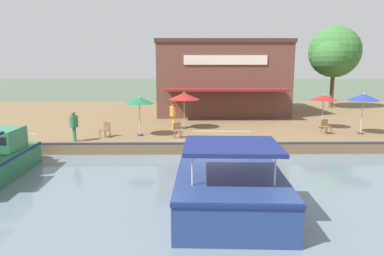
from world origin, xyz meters
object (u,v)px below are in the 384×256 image
cafe_chair_back_row_seat (106,129)px  tree_upstream_bank (334,53)px  cafe_chair_facing_river (325,126)px  person_near_entrance (174,112)px  patio_umbrella_back_row (184,96)px  patio_umbrella_mid_patio_right (139,100)px  patio_umbrella_by_entrance (324,98)px  motorboat_far_downstream (225,169)px  cafe_chair_mid_patio (177,129)px  tree_downstream_bank (225,69)px  waterfront_restaurant (220,77)px  person_mid_patio (74,123)px  patio_umbrella_far_corner (364,97)px

cafe_chair_back_row_seat → tree_upstream_bank: bearing=126.5°
cafe_chair_facing_river → person_near_entrance: 9.40m
patio_umbrella_back_row → cafe_chair_back_row_seat: (2.65, -4.48, -1.63)m
patio_umbrella_mid_patio_right → patio_umbrella_by_entrance: bearing=101.0°
patio_umbrella_back_row → motorboat_far_downstream: bearing=9.8°
cafe_chair_mid_patio → person_near_entrance: person_near_entrance is taller
patio_umbrella_by_entrance → tree_downstream_bank: 13.03m
patio_umbrella_back_row → tree_downstream_bank: 12.56m
patio_umbrella_by_entrance → cafe_chair_mid_patio: size_ratio=2.61×
waterfront_restaurant → cafe_chair_facing_river: bearing=27.9°
person_mid_patio → tree_upstream_bank: 25.33m
cafe_chair_facing_river → tree_downstream_bank: tree_downstream_bank is taller
tree_downstream_bank → tree_upstream_bank: bearing=85.9°
cafe_chair_facing_river → cafe_chair_mid_patio: (1.10, -8.89, 0.00)m
patio_umbrella_far_corner → cafe_chair_facing_river: 2.71m
person_mid_patio → tree_downstream_bank: (-15.64, 9.75, 2.69)m
cafe_chair_back_row_seat → tree_upstream_bank: (-13.77, 18.63, 4.75)m
person_near_entrance → person_mid_patio: person_near_entrance is taller
person_near_entrance → person_mid_patio: size_ratio=1.05×
tree_upstream_bank → cafe_chair_mid_patio: bearing=-45.9°
patio_umbrella_far_corner → patio_umbrella_back_row: bearing=-100.4°
patio_umbrella_far_corner → person_near_entrance: bearing=-99.5°
person_mid_patio → tree_downstream_bank: size_ratio=0.30×
motorboat_far_downstream → cafe_chair_facing_river: bearing=138.3°
patio_umbrella_by_entrance → tree_downstream_bank: (-11.84, -5.19, 1.70)m
patio_umbrella_back_row → patio_umbrella_by_entrance: bearing=90.1°
patio_umbrella_far_corner → cafe_chair_back_row_seat: patio_umbrella_far_corner is taller
cafe_chair_back_row_seat → waterfront_restaurant: bearing=145.7°
waterfront_restaurant → cafe_chair_mid_patio: (11.37, -3.45, -2.56)m
tree_upstream_bank → tree_downstream_bank: bearing=-94.1°
cafe_chair_facing_river → patio_umbrella_back_row: bearing=-102.0°
patio_umbrella_far_corner → patio_umbrella_by_entrance: bearing=-141.1°
cafe_chair_mid_patio → tree_downstream_bank: bearing=164.1°
patio_umbrella_mid_patio_right → cafe_chair_back_row_seat: bearing=-78.1°
person_near_entrance → motorboat_far_downstream: bearing=13.8°
tree_downstream_bank → tree_upstream_bank: (0.73, 10.30, 1.53)m
cafe_chair_mid_patio → motorboat_far_downstream: (6.62, 2.01, -0.32)m
patio_umbrella_far_corner → tree_upstream_bank: bearing=164.9°
waterfront_restaurant → person_mid_patio: (12.24, -8.98, -2.03)m
cafe_chair_facing_river → motorboat_far_downstream: size_ratio=0.10×
patio_umbrella_by_entrance → motorboat_far_downstream: size_ratio=0.25×
cafe_chair_facing_river → person_mid_patio: size_ratio=0.53×
person_mid_patio → waterfront_restaurant: bearing=143.7°
patio_umbrella_mid_patio_right → person_near_entrance: size_ratio=1.36×
cafe_chair_facing_river → person_near_entrance: size_ratio=0.50×
patio_umbrella_by_entrance → patio_umbrella_mid_patio_right: size_ratio=0.96×
person_near_entrance → tree_upstream_bank: 19.03m
person_near_entrance → patio_umbrella_mid_patio_right: bearing=-40.5°
patio_umbrella_by_entrance → person_near_entrance: size_ratio=1.31×
person_near_entrance → tree_upstream_bank: bearing=127.0°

